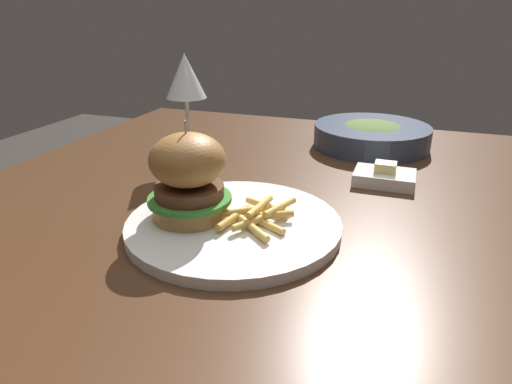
{
  "coord_description": "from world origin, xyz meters",
  "views": [
    {
      "loc": [
        0.11,
        -0.65,
        1.01
      ],
      "look_at": [
        -0.07,
        -0.13,
        0.78
      ],
      "focal_mm": 32.0,
      "sensor_mm": 36.0,
      "label": 1
    }
  ],
  "objects_px": {
    "burger_sandwich": "(188,176)",
    "main_plate": "(234,225)",
    "soup_bowl": "(371,135)",
    "butter_dish": "(384,177)",
    "wine_glass": "(186,81)"
  },
  "relations": [
    {
      "from": "burger_sandwich",
      "to": "main_plate",
      "type": "bearing_deg",
      "value": 8.4
    },
    {
      "from": "main_plate",
      "to": "burger_sandwich",
      "type": "height_order",
      "value": "burger_sandwich"
    },
    {
      "from": "soup_bowl",
      "to": "main_plate",
      "type": "bearing_deg",
      "value": -105.97
    },
    {
      "from": "main_plate",
      "to": "soup_bowl",
      "type": "height_order",
      "value": "soup_bowl"
    },
    {
      "from": "burger_sandwich",
      "to": "butter_dish",
      "type": "relative_size",
      "value": 1.33
    },
    {
      "from": "main_plate",
      "to": "wine_glass",
      "type": "height_order",
      "value": "wine_glass"
    },
    {
      "from": "butter_dish",
      "to": "soup_bowl",
      "type": "xyz_separation_m",
      "value": [
        -0.04,
        0.2,
        0.01
      ]
    },
    {
      "from": "main_plate",
      "to": "butter_dish",
      "type": "distance_m",
      "value": 0.29
    },
    {
      "from": "main_plate",
      "to": "soup_bowl",
      "type": "distance_m",
      "value": 0.46
    },
    {
      "from": "burger_sandwich",
      "to": "butter_dish",
      "type": "xyz_separation_m",
      "value": [
        0.23,
        0.24,
        -0.06
      ]
    },
    {
      "from": "burger_sandwich",
      "to": "wine_glass",
      "type": "bearing_deg",
      "value": 117.29
    },
    {
      "from": "soup_bowl",
      "to": "burger_sandwich",
      "type": "bearing_deg",
      "value": -112.24
    },
    {
      "from": "wine_glass",
      "to": "main_plate",
      "type": "bearing_deg",
      "value": -51.49
    },
    {
      "from": "burger_sandwich",
      "to": "butter_dish",
      "type": "bearing_deg",
      "value": 47.02
    },
    {
      "from": "butter_dish",
      "to": "soup_bowl",
      "type": "height_order",
      "value": "soup_bowl"
    }
  ]
}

